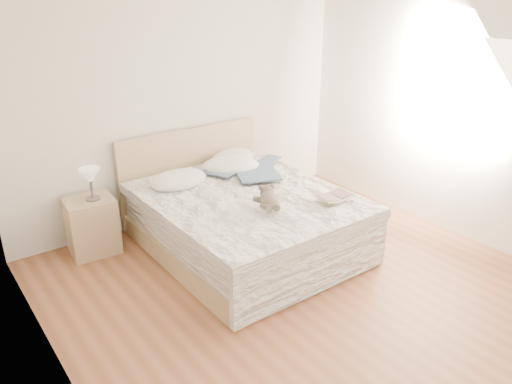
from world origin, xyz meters
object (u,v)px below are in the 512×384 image
Objects in this scene: bed at (242,218)px; photo_book at (180,180)px; table_lamp at (90,177)px; teddy_bear at (269,206)px; childrens_book at (334,197)px; nightstand at (92,226)px.

bed reaches higher than photo_book.
table_lamp is 1.02× the size of teddy_bear.
photo_book reaches higher than childrens_book.
nightstand is (-1.24, 0.78, -0.03)m from bed.
nightstand is 0.97m from photo_book.
teddy_bear reaches higher than childrens_book.
photo_book is at bearing 124.13° from bed.
bed is 1.46m from nightstand.
photo_book is 1.09× the size of teddy_bear.
bed reaches higher than table_lamp.
table_lamp is (0.04, -0.03, 0.50)m from nightstand.
nightstand is at bearing 143.24° from table_lamp.
table_lamp reaches higher than nightstand.
childrens_book is (1.80, -1.48, 0.35)m from nightstand.
nightstand is at bearing 164.64° from photo_book.
bed reaches higher than teddy_bear.
photo_book is 0.96× the size of childrens_book.
childrens_book is (1.76, -1.45, -0.15)m from table_lamp.
bed is at bearing -32.21° from table_lamp.
table_lamp reaches higher than teddy_bear.
teddy_bear reaches higher than photo_book.
nightstand is 1.81× the size of table_lamp.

